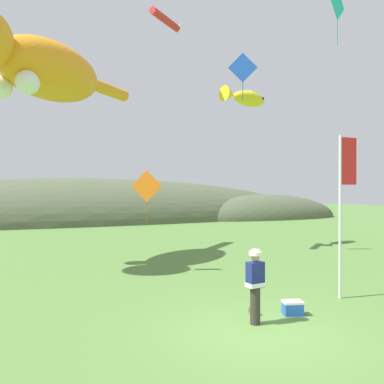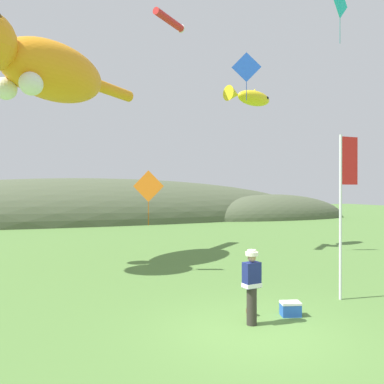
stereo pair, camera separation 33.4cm
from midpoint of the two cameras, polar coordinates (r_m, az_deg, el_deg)
name	(u,v)px [view 1 (the left image)]	position (r m, az deg, el deg)	size (l,w,h in m)	color
ground_plane	(260,331)	(9.10, 9.27, -20.19)	(120.00, 120.00, 0.00)	#517A38
distant_hill_ridge	(104,221)	(39.91, -13.47, -4.27)	(55.28, 14.40, 8.79)	#4C563D
festival_attendant	(255,284)	(9.22, 8.56, -13.70)	(0.45, 0.31, 1.77)	#332D28
kite_spool	(253,311)	(10.07, 8.35, -17.49)	(0.16, 0.22, 0.22)	olive
picnic_cooler	(293,308)	(10.25, 14.14, -16.76)	(0.56, 0.45, 0.36)	blue
festival_banner_pole	(344,192)	(11.84, 21.39, 0.06)	(0.66, 0.08, 4.79)	silver
kite_giant_cat	(37,67)	(17.67, -23.03, 17.18)	(7.75, 7.01, 2.94)	orange
kite_fish_windsock	(245,98)	(21.59, 7.62, 14.08)	(3.23, 1.67, 0.96)	yellow
kite_tube_streamer	(166,20)	(20.74, -4.51, 24.65)	(2.07, 1.78, 0.44)	red
kite_diamond_blue	(243,68)	(19.44, 7.23, 18.25)	(1.32, 0.63, 2.35)	blue
kite_diamond_orange	(147,187)	(14.44, -7.58, 0.82)	(1.05, 0.65, 2.12)	orange
kite_diamond_teal	(337,4)	(15.96, 20.66, 25.20)	(1.10, 0.48, 2.09)	#19BFBF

